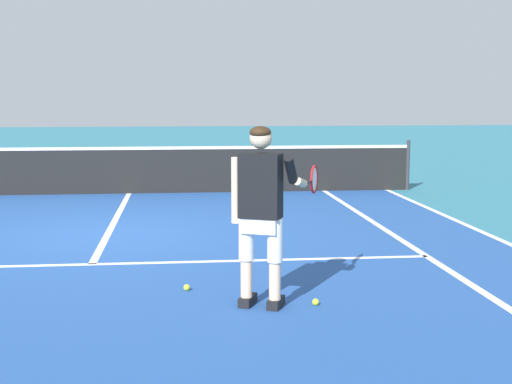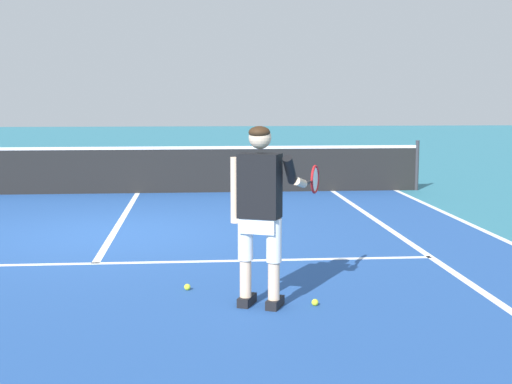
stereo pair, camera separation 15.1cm
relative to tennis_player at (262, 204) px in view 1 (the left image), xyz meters
The scene contains 10 objects.
ground_plane 4.36m from the tennis_player, 115.32° to the left, with size 80.00×80.00×0.00m, color teal.
court_inner_surface 3.74m from the tennis_player, 120.27° to the left, with size 10.98×10.84×0.00m, color #234C93.
line_service 2.83m from the tennis_player, 133.26° to the left, with size 8.23×0.10×0.01m, color white.
line_centre_service 5.53m from the tennis_player, 109.50° to the left, with size 0.10×6.40×0.01m, color white.
line_singles_right 3.99m from the tennis_player, 53.57° to the left, with size 0.10×10.44×0.01m, color white.
line_doubles_right 4.91m from the tennis_player, 40.29° to the left, with size 0.10×10.44×0.01m, color white.
tennis_net 8.54m from the tennis_player, 102.30° to the left, with size 11.96×0.08×1.07m.
tennis_player is the anchor object (origin of this frame).
tennis_ball_near_feet 1.35m from the tennis_player, 137.51° to the left, with size 0.07×0.07×0.07m, color #CCE02D.
tennis_ball_by_baseline 1.09m from the tennis_player, ahead, with size 0.07×0.07×0.07m, color #CCE02D.
Camera 1 is at (1.06, -10.38, 1.97)m, focal length 50.13 mm.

